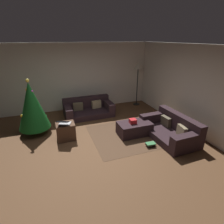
{
  "coord_description": "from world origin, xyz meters",
  "views": [
    {
      "loc": [
        -1.01,
        -4.16,
        2.76
      ],
      "look_at": [
        0.66,
        0.47,
        0.75
      ],
      "focal_mm": 29.32,
      "sensor_mm": 36.0,
      "label": 1
    }
  ],
  "objects_px": {
    "ottoman": "(134,128)",
    "christmas_tree": "(32,106)",
    "gift_box": "(133,121)",
    "side_table": "(66,131)",
    "tv_remote": "(133,121)",
    "corner_lamp": "(138,69)",
    "couch_left": "(88,109)",
    "book_stack": "(150,144)",
    "couch_right": "(171,129)",
    "laptop": "(64,123)"
  },
  "relations": [
    {
      "from": "ottoman",
      "to": "christmas_tree",
      "type": "distance_m",
      "value": 3.12
    },
    {
      "from": "gift_box",
      "to": "side_table",
      "type": "distance_m",
      "value": 1.99
    },
    {
      "from": "gift_box",
      "to": "ottoman",
      "type": "bearing_deg",
      "value": 6.06
    },
    {
      "from": "gift_box",
      "to": "christmas_tree",
      "type": "xyz_separation_m",
      "value": [
        -2.77,
        1.09,
        0.46
      ]
    },
    {
      "from": "tv_remote",
      "to": "side_table",
      "type": "relative_size",
      "value": 0.31
    },
    {
      "from": "gift_box",
      "to": "tv_remote",
      "type": "xyz_separation_m",
      "value": [
        0.07,
        0.12,
        -0.05
      ]
    },
    {
      "from": "side_table",
      "to": "corner_lamp",
      "type": "distance_m",
      "value": 4.06
    },
    {
      "from": "couch_left",
      "to": "gift_box",
      "type": "height_order",
      "value": "couch_left"
    },
    {
      "from": "book_stack",
      "to": "couch_left",
      "type": "bearing_deg",
      "value": 112.03
    },
    {
      "from": "christmas_tree",
      "to": "side_table",
      "type": "bearing_deg",
      "value": -38.56
    },
    {
      "from": "couch_right",
      "to": "christmas_tree",
      "type": "height_order",
      "value": "christmas_tree"
    },
    {
      "from": "side_table",
      "to": "corner_lamp",
      "type": "xyz_separation_m",
      "value": [
        3.29,
        1.99,
        1.3
      ]
    },
    {
      "from": "tv_remote",
      "to": "side_table",
      "type": "distance_m",
      "value": 2.03
    },
    {
      "from": "side_table",
      "to": "laptop",
      "type": "height_order",
      "value": "laptop"
    },
    {
      "from": "side_table",
      "to": "corner_lamp",
      "type": "bearing_deg",
      "value": 31.16
    },
    {
      "from": "christmas_tree",
      "to": "laptop",
      "type": "height_order",
      "value": "christmas_tree"
    },
    {
      "from": "couch_left",
      "to": "christmas_tree",
      "type": "distance_m",
      "value": 2.15
    },
    {
      "from": "gift_box",
      "to": "book_stack",
      "type": "relative_size",
      "value": 0.65
    },
    {
      "from": "couch_left",
      "to": "corner_lamp",
      "type": "xyz_separation_m",
      "value": [
        2.28,
        0.44,
        1.3
      ]
    },
    {
      "from": "ottoman",
      "to": "couch_left",
      "type": "bearing_deg",
      "value": 116.52
    },
    {
      "from": "corner_lamp",
      "to": "christmas_tree",
      "type": "bearing_deg",
      "value": -162.24
    },
    {
      "from": "ottoman",
      "to": "corner_lamp",
      "type": "distance_m",
      "value": 3.05
    },
    {
      "from": "gift_box",
      "to": "laptop",
      "type": "distance_m",
      "value": 1.99
    },
    {
      "from": "couch_left",
      "to": "book_stack",
      "type": "bearing_deg",
      "value": 110.74
    },
    {
      "from": "laptop",
      "to": "couch_left",
      "type": "bearing_deg",
      "value": 57.22
    },
    {
      "from": "couch_left",
      "to": "couch_right",
      "type": "relative_size",
      "value": 1.01
    },
    {
      "from": "side_table",
      "to": "book_stack",
      "type": "bearing_deg",
      "value": -29.13
    },
    {
      "from": "side_table",
      "to": "couch_left",
      "type": "bearing_deg",
      "value": 56.96
    },
    {
      "from": "tv_remote",
      "to": "couch_left",
      "type": "bearing_deg",
      "value": 120.86
    },
    {
      "from": "couch_left",
      "to": "side_table",
      "type": "height_order",
      "value": "couch_left"
    },
    {
      "from": "christmas_tree",
      "to": "tv_remote",
      "type": "bearing_deg",
      "value": -18.85
    },
    {
      "from": "couch_right",
      "to": "corner_lamp",
      "type": "distance_m",
      "value": 3.23
    },
    {
      "from": "couch_right",
      "to": "laptop",
      "type": "distance_m",
      "value": 3.11
    },
    {
      "from": "tv_remote",
      "to": "ottoman",
      "type": "bearing_deg",
      "value": -90.68
    },
    {
      "from": "side_table",
      "to": "book_stack",
      "type": "relative_size",
      "value": 1.73
    },
    {
      "from": "couch_left",
      "to": "tv_remote",
      "type": "xyz_separation_m",
      "value": [
        0.99,
        -1.86,
        0.15
      ]
    },
    {
      "from": "christmas_tree",
      "to": "book_stack",
      "type": "height_order",
      "value": "christmas_tree"
    },
    {
      "from": "couch_left",
      "to": "side_table",
      "type": "distance_m",
      "value": 1.85
    },
    {
      "from": "side_table",
      "to": "book_stack",
      "type": "xyz_separation_m",
      "value": [
        2.12,
        -1.18,
        -0.19
      ]
    },
    {
      "from": "gift_box",
      "to": "laptop",
      "type": "relative_size",
      "value": 0.41
    },
    {
      "from": "laptop",
      "to": "book_stack",
      "type": "distance_m",
      "value": 2.47
    },
    {
      "from": "couch_right",
      "to": "corner_lamp",
      "type": "bearing_deg",
      "value": -8.82
    },
    {
      "from": "laptop",
      "to": "book_stack",
      "type": "relative_size",
      "value": 1.59
    },
    {
      "from": "ottoman",
      "to": "book_stack",
      "type": "relative_size",
      "value": 3.31
    },
    {
      "from": "tv_remote",
      "to": "side_table",
      "type": "height_order",
      "value": "side_table"
    },
    {
      "from": "ottoman",
      "to": "gift_box",
      "type": "xyz_separation_m",
      "value": [
        -0.07,
        -0.01,
        0.26
      ]
    },
    {
      "from": "tv_remote",
      "to": "gift_box",
      "type": "bearing_deg",
      "value": -117.72
    },
    {
      "from": "ottoman",
      "to": "side_table",
      "type": "height_order",
      "value": "side_table"
    },
    {
      "from": "couch_right",
      "to": "christmas_tree",
      "type": "distance_m",
      "value": 4.16
    },
    {
      "from": "side_table",
      "to": "laptop",
      "type": "bearing_deg",
      "value": -114.14
    }
  ]
}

